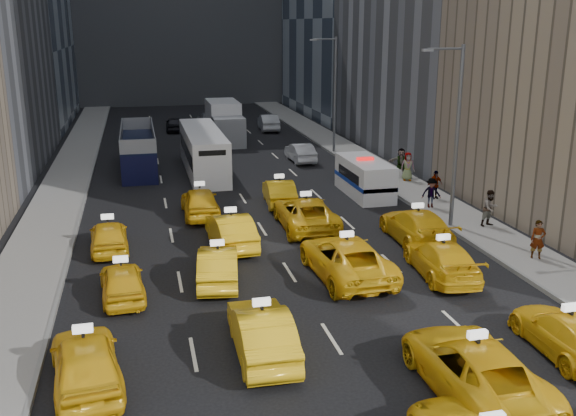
# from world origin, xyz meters

# --- Properties ---
(ground) EXTENTS (160.00, 160.00, 0.00)m
(ground) POSITION_xyz_m (0.00, 0.00, 0.00)
(ground) COLOR black
(ground) RESTS_ON ground
(sidewalk_west) EXTENTS (3.00, 90.00, 0.15)m
(sidewalk_west) POSITION_xyz_m (-10.50, 25.00, 0.07)
(sidewalk_west) COLOR gray
(sidewalk_west) RESTS_ON ground
(sidewalk_east) EXTENTS (3.00, 90.00, 0.15)m
(sidewalk_east) POSITION_xyz_m (10.50, 25.00, 0.07)
(sidewalk_east) COLOR gray
(sidewalk_east) RESTS_ON ground
(curb_west) EXTENTS (0.15, 90.00, 0.18)m
(curb_west) POSITION_xyz_m (-9.05, 25.00, 0.09)
(curb_west) COLOR slate
(curb_west) RESTS_ON ground
(curb_east) EXTENTS (0.15, 90.00, 0.18)m
(curb_east) POSITION_xyz_m (9.05, 25.00, 0.09)
(curb_east) COLOR slate
(curb_east) RESTS_ON ground
(streetlight_near) EXTENTS (2.15, 0.22, 9.00)m
(streetlight_near) POSITION_xyz_m (9.18, 12.00, 4.92)
(streetlight_near) COLOR #595B60
(streetlight_near) RESTS_ON ground
(streetlight_far) EXTENTS (2.15, 0.22, 9.00)m
(streetlight_far) POSITION_xyz_m (9.18, 32.00, 4.92)
(streetlight_far) COLOR #595B60
(streetlight_far) RESTS_ON ground
(taxi_4) EXTENTS (2.45, 4.80, 1.56)m
(taxi_4) POSITION_xyz_m (-7.58, 0.85, 0.78)
(taxi_4) COLOR yellow
(taxi_4) RESTS_ON ground
(taxi_5) EXTENTS (1.71, 4.72, 1.55)m
(taxi_5) POSITION_xyz_m (-2.41, 1.51, 0.77)
(taxi_5) COLOR yellow
(taxi_5) RESTS_ON ground
(taxi_6) EXTENTS (2.61, 5.61, 1.56)m
(taxi_6) POSITION_xyz_m (2.92, -1.94, 0.78)
(taxi_6) COLOR yellow
(taxi_6) RESTS_ON ground
(taxi_7) EXTENTS (2.13, 4.75, 1.35)m
(taxi_7) POSITION_xyz_m (6.83, -0.61, 0.68)
(taxi_7) COLOR yellow
(taxi_7) RESTS_ON ground
(taxi_8) EXTENTS (1.85, 4.01, 1.33)m
(taxi_8) POSITION_xyz_m (-6.68, 6.90, 0.66)
(taxi_8) COLOR yellow
(taxi_8) RESTS_ON ground
(taxi_9) EXTENTS (2.10, 4.55, 1.44)m
(taxi_9) POSITION_xyz_m (-3.01, 7.60, 0.72)
(taxi_9) COLOR yellow
(taxi_9) RESTS_ON ground
(taxi_10) EXTENTS (2.90, 5.89, 1.61)m
(taxi_10) POSITION_xyz_m (2.13, 7.01, 0.80)
(taxi_10) COLOR yellow
(taxi_10) RESTS_ON ground
(taxi_11) EXTENTS (2.52, 5.15, 1.44)m
(taxi_11) POSITION_xyz_m (5.95, 6.22, 0.72)
(taxi_11) COLOR yellow
(taxi_11) RESTS_ON ground
(taxi_12) EXTENTS (1.85, 4.16, 1.39)m
(taxi_12) POSITION_xyz_m (-7.34, 12.42, 0.70)
(taxi_12) COLOR yellow
(taxi_12) RESTS_ON ground
(taxi_13) EXTENTS (1.96, 4.83, 1.56)m
(taxi_13) POSITION_xyz_m (-1.88, 11.72, 0.78)
(taxi_13) COLOR yellow
(taxi_13) RESTS_ON ground
(taxi_14) EXTENTS (2.81, 5.74, 1.57)m
(taxi_14) POSITION_xyz_m (2.18, 13.64, 0.79)
(taxi_14) COLOR yellow
(taxi_14) RESTS_ON ground
(taxi_15) EXTENTS (2.43, 5.54, 1.58)m
(taxi_15) POSITION_xyz_m (6.69, 10.33, 0.79)
(taxi_15) COLOR yellow
(taxi_15) RESTS_ON ground
(taxi_16) EXTENTS (1.86, 4.62, 1.57)m
(taxi_16) POSITION_xyz_m (-2.78, 16.93, 0.79)
(taxi_16) COLOR yellow
(taxi_16) RESTS_ON ground
(taxi_17) EXTENTS (1.89, 4.48, 1.44)m
(taxi_17) POSITION_xyz_m (1.82, 18.22, 0.72)
(taxi_17) COLOR yellow
(taxi_17) RESTS_ON ground
(nypd_van) EXTENTS (2.58, 5.54, 2.30)m
(nypd_van) POSITION_xyz_m (7.25, 19.11, 1.04)
(nypd_van) COLOR silver
(nypd_van) RESTS_ON ground
(double_decker) EXTENTS (2.68, 10.15, 2.93)m
(double_decker) POSITION_xyz_m (-5.85, 29.53, 1.45)
(double_decker) COLOR black
(double_decker) RESTS_ON ground
(city_bus) EXTENTS (3.53, 11.52, 2.93)m
(city_bus) POSITION_xyz_m (-1.49, 27.64, 1.45)
(city_bus) COLOR white
(city_bus) RESTS_ON ground
(box_truck) EXTENTS (2.63, 7.54, 3.44)m
(box_truck) POSITION_xyz_m (1.56, 39.11, 1.70)
(box_truck) COLOR silver
(box_truck) RESTS_ON ground
(misc_car_0) EXTENTS (1.54, 4.24, 1.39)m
(misc_car_0) POSITION_xyz_m (5.90, 29.43, 0.69)
(misc_car_0) COLOR #B7BAC0
(misc_car_0) RESTS_ON ground
(misc_car_1) EXTENTS (2.51, 5.11, 1.40)m
(misc_car_1) POSITION_xyz_m (-6.15, 41.49, 0.70)
(misc_car_1) COLOR black
(misc_car_1) RESTS_ON ground
(misc_car_2) EXTENTS (2.42, 5.58, 1.60)m
(misc_car_2) POSITION_xyz_m (1.10, 46.84, 0.80)
(misc_car_2) COLOR gray
(misc_car_2) RESTS_ON ground
(misc_car_3) EXTENTS (1.76, 4.05, 1.36)m
(misc_car_3) POSITION_xyz_m (-2.37, 45.90, 0.68)
(misc_car_3) COLOR black
(misc_car_3) RESTS_ON ground
(misc_car_4) EXTENTS (1.95, 4.81, 1.55)m
(misc_car_4) POSITION_xyz_m (6.50, 44.32, 0.78)
(misc_car_4) COLOR #A9ACB0
(misc_car_4) RESTS_ON ground
(pedestrian_0) EXTENTS (0.73, 0.62, 1.70)m
(pedestrian_0) POSITION_xyz_m (10.70, 6.80, 1.00)
(pedestrian_0) COLOR gray
(pedestrian_0) RESTS_ON sidewalk_east
(pedestrian_1) EXTENTS (0.99, 0.70, 1.84)m
(pedestrian_1) POSITION_xyz_m (11.12, 11.45, 1.07)
(pedestrian_1) COLOR gray
(pedestrian_1) RESTS_ON sidewalk_east
(pedestrian_2) EXTENTS (1.13, 0.63, 1.65)m
(pedestrian_2) POSITION_xyz_m (9.74, 15.25, 0.97)
(pedestrian_2) COLOR gray
(pedestrian_2) RESTS_ON sidewalk_east
(pedestrian_3) EXTENTS (1.01, 0.54, 1.65)m
(pedestrian_3) POSITION_xyz_m (10.77, 16.94, 0.97)
(pedestrian_3) COLOR gray
(pedestrian_3) RESTS_ON sidewalk_east
(pedestrian_4) EXTENTS (0.98, 0.67, 1.83)m
(pedestrian_4) POSITION_xyz_m (11.03, 21.49, 1.07)
(pedestrian_4) COLOR gray
(pedestrian_4) RESTS_ON sidewalk_east
(pedestrian_5) EXTENTS (1.76, 1.09, 1.84)m
(pedestrian_5) POSITION_xyz_m (11.16, 22.87, 1.07)
(pedestrian_5) COLOR gray
(pedestrian_5) RESTS_ON sidewalk_east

